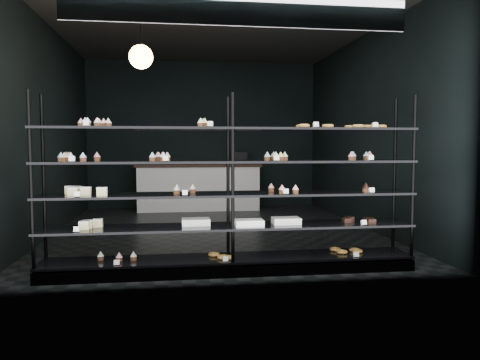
# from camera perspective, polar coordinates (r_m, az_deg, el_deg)

# --- Properties ---
(room) EXTENTS (5.01, 6.01, 3.20)m
(room) POSITION_cam_1_polar(r_m,az_deg,el_deg) (7.44, -3.16, 5.99)
(room) COLOR black
(room) RESTS_ON ground
(display_shelf) EXTENTS (4.00, 0.50, 1.91)m
(display_shelf) POSITION_cam_1_polar(r_m,az_deg,el_deg) (5.05, -1.50, -4.23)
(display_shelf) COLOR black
(display_shelf) RESTS_ON room
(pendant_lamp) EXTENTS (0.29, 0.29, 0.88)m
(pendant_lamp) POSITION_cam_1_polar(r_m,az_deg,el_deg) (6.01, -11.99, 14.49)
(pendant_lamp) COLOR black
(pendant_lamp) RESTS_ON room
(service_counter) EXTENTS (2.63, 0.65, 1.23)m
(service_counter) POSITION_cam_1_polar(r_m,az_deg,el_deg) (9.96, -5.01, -0.77)
(service_counter) COLOR white
(service_counter) RESTS_ON room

